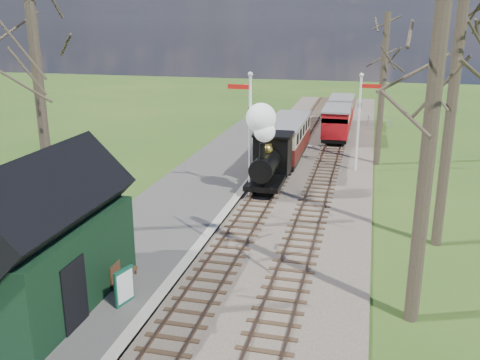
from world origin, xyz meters
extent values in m
ellipsoid|color=#385B23|center=(-25.00, 60.00, -14.76)|extent=(57.60, 36.00, 16.20)
ellipsoid|color=#385B23|center=(10.00, 65.00, -18.04)|extent=(70.40, 44.00, 19.80)
ellipsoid|color=#385B23|center=(-8.00, 70.00, -16.40)|extent=(64.00, 40.00, 18.00)
cube|color=brown|center=(1.30, 22.00, 0.05)|extent=(8.00, 60.00, 0.10)
cube|color=brown|center=(-0.50, 22.00, 0.14)|extent=(0.07, 60.00, 0.12)
cube|color=brown|center=(0.50, 22.00, 0.14)|extent=(0.07, 60.00, 0.12)
cube|color=#38281C|center=(0.00, 22.00, 0.10)|extent=(1.60, 60.00, 0.09)
cube|color=brown|center=(2.10, 22.00, 0.14)|extent=(0.07, 60.00, 0.12)
cube|color=brown|center=(3.10, 22.00, 0.14)|extent=(0.07, 60.00, 0.12)
cube|color=#38281C|center=(2.60, 22.00, 0.10)|extent=(1.60, 60.00, 0.09)
cube|color=#474442|center=(-3.50, 14.00, 0.10)|extent=(5.00, 44.00, 0.20)
cube|color=#B2AD9E|center=(-1.20, 14.00, 0.10)|extent=(0.40, 44.00, 0.21)
cube|color=black|center=(-4.30, 4.00, 1.50)|extent=(3.00, 6.00, 2.60)
cube|color=black|center=(-4.30, 4.00, 3.35)|extent=(3.25, 6.30, 3.25)
cube|color=black|center=(-2.78, 3.00, 1.20)|extent=(0.06, 1.20, 2.00)
cylinder|color=silver|center=(-0.70, 16.00, 3.00)|extent=(0.14, 0.14, 6.00)
sphere|color=silver|center=(-0.70, 16.00, 6.10)|extent=(0.24, 0.24, 0.24)
cube|color=#B7140F|center=(-1.25, 16.00, 5.50)|extent=(1.10, 0.08, 0.22)
cube|color=black|center=(-0.70, 16.00, 4.40)|extent=(0.18, 0.06, 0.30)
cylinder|color=silver|center=(4.30, 22.00, 2.75)|extent=(0.14, 0.14, 5.50)
sphere|color=silver|center=(4.30, 22.00, 5.60)|extent=(0.24, 0.24, 0.24)
cube|color=#B7140F|center=(4.85, 22.00, 5.00)|extent=(1.10, 0.08, 0.22)
cube|color=black|center=(4.30, 22.00, 3.90)|extent=(0.18, 0.06, 0.30)
cylinder|color=#382D23|center=(-7.30, 9.00, 5.50)|extent=(0.41, 0.41, 11.00)
cylinder|color=#382D23|center=(6.50, 6.00, 6.00)|extent=(0.42, 0.42, 12.00)
cylinder|color=#382D23|center=(7.80, 12.00, 5.00)|extent=(0.40, 0.40, 10.00)
cylinder|color=#382D23|center=(5.50, 24.00, 4.50)|extent=(0.39, 0.39, 9.00)
cube|color=slate|center=(0.30, 36.00, 0.75)|extent=(12.60, 0.02, 0.01)
cube|color=slate|center=(0.30, 36.00, 0.45)|extent=(12.60, 0.02, 0.02)
cylinder|color=slate|center=(0.30, 36.00, 0.50)|extent=(0.08, 0.08, 1.00)
cube|color=black|center=(0.00, 17.22, 0.66)|extent=(1.74, 4.10, 0.26)
cylinder|color=black|center=(0.00, 16.60, 1.58)|extent=(1.13, 2.66, 1.13)
cube|color=black|center=(0.00, 18.45, 1.69)|extent=(1.84, 1.64, 2.05)
cylinder|color=black|center=(0.00, 15.58, 2.51)|extent=(0.29, 0.29, 0.82)
sphere|color=gold|center=(0.00, 16.91, 2.30)|extent=(0.53, 0.53, 0.53)
sphere|color=white|center=(0.10, 15.58, 3.48)|extent=(1.02, 1.02, 1.02)
sphere|color=white|center=(-0.10, 15.68, 4.09)|extent=(1.43, 1.43, 1.43)
cylinder|color=black|center=(-0.50, 15.99, 0.53)|extent=(0.10, 0.66, 0.66)
cylinder|color=black|center=(0.50, 15.99, 0.53)|extent=(0.10, 0.66, 0.66)
cube|color=black|center=(0.00, 23.22, 0.56)|extent=(1.95, 7.17, 0.31)
cube|color=#4F1612|center=(0.00, 23.22, 1.17)|extent=(2.05, 7.17, 0.92)
cube|color=#C1B192|center=(0.00, 23.22, 2.10)|extent=(2.05, 7.17, 0.92)
cube|color=slate|center=(0.00, 23.22, 2.61)|extent=(2.15, 7.38, 0.12)
cube|color=black|center=(2.60, 29.78, 0.52)|extent=(1.73, 4.56, 0.27)
cube|color=maroon|center=(2.60, 29.78, 1.07)|extent=(1.82, 4.56, 0.82)
cube|color=#C1B192|center=(2.60, 29.78, 1.89)|extent=(1.82, 4.56, 0.82)
cube|color=slate|center=(2.60, 29.78, 2.34)|extent=(1.91, 4.74, 0.11)
cube|color=black|center=(2.60, 35.28, 0.52)|extent=(1.73, 4.56, 0.27)
cube|color=maroon|center=(2.60, 35.28, 1.07)|extent=(1.82, 4.56, 0.82)
cube|color=#C1B192|center=(2.60, 35.28, 1.89)|extent=(1.82, 4.56, 0.82)
cube|color=slate|center=(2.60, 35.28, 2.34)|extent=(1.91, 4.74, 0.11)
cube|color=#0F4834|center=(-2.04, 4.51, 0.78)|extent=(0.30, 0.78, 1.16)
cube|color=silver|center=(-1.99, 4.50, 0.78)|extent=(0.21, 0.66, 0.95)
cube|color=#462919|center=(-2.64, 5.78, 0.43)|extent=(0.52, 1.45, 0.06)
cube|color=#462919|center=(-2.82, 5.76, 0.71)|extent=(0.17, 1.42, 0.61)
cube|color=#462919|center=(-2.49, 5.17, 0.30)|extent=(0.06, 0.06, 0.20)
cube|color=#462919|center=(-2.79, 6.39, 0.30)|extent=(0.06, 0.06, 0.20)
imported|color=black|center=(-2.98, 2.80, 0.88)|extent=(0.42, 0.55, 1.35)
camera|label=1|loc=(4.90, -8.88, 8.60)|focal=40.00mm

